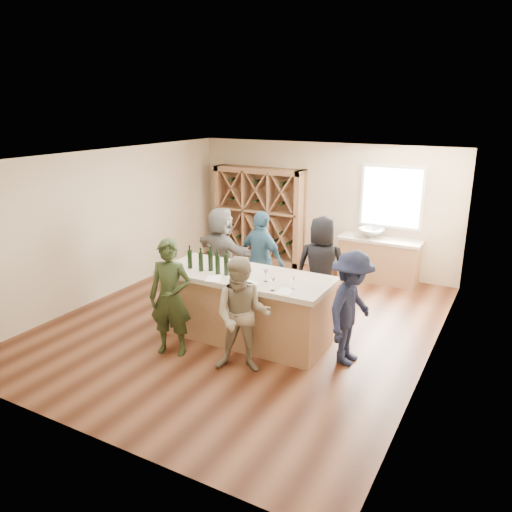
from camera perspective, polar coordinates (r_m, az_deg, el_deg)
The scene contains 34 objects.
floor at distance 8.66m, azimuth -1.23°, elevation -7.86°, with size 6.00×7.00×0.10m, color #572E1B.
ceiling at distance 7.89m, azimuth -1.36°, elevation 11.61°, with size 6.00×7.00×0.10m, color white.
wall_back at distance 11.29m, azimuth 7.79°, elevation 5.65°, with size 6.00×0.10×2.80m, color #CBB593.
wall_front at distance 5.55m, azimuth -20.06°, elevation -7.32°, with size 6.00×0.10×2.80m, color #CBB593.
wall_left at distance 9.99m, azimuth -16.66°, elevation 3.62°, with size 0.10×7.00×2.80m, color #CBB593.
wall_right at distance 7.20m, azimuth 20.25°, elevation -1.80°, with size 0.10×7.00×2.80m, color #CBB593.
window_frame at distance 10.72m, azimuth 15.24°, elevation 6.51°, with size 1.30×0.06×1.30m, color white.
window_pane at distance 10.68m, azimuth 15.20°, elevation 6.48°, with size 1.18×0.01×1.18m, color white.
wine_rack at distance 11.71m, azimuth 0.35°, elevation 4.72°, with size 2.20×0.45×2.20m, color #956947.
back_counter_base at distance 10.79m, azimuth 13.84°, elevation -0.54°, with size 1.60×0.58×0.86m, color #956947.
back_counter_top at distance 10.66m, azimuth 14.02°, elevation 1.81°, with size 1.70×0.62×0.06m, color beige.
sink at distance 10.68m, azimuth 13.03°, elevation 2.59°, with size 0.54×0.54×0.19m, color silver.
faucet at distance 10.84m, azimuth 13.32°, elevation 3.09°, with size 0.02×0.02×0.30m, color silver.
tasting_counter_base at distance 7.90m, azimuth -1.21°, elevation -6.02°, with size 2.60×1.00×1.00m, color #956947.
tasting_counter_top at distance 7.71m, azimuth -1.24°, elevation -2.33°, with size 2.72×1.12×0.08m, color beige.
wine_bottle_a at distance 7.98m, azimuth -7.56°, elevation -0.37°, with size 0.07×0.07×0.30m, color black.
wine_bottle_b at distance 7.83m, azimuth -6.31°, elevation -0.67°, with size 0.07×0.07×0.30m, color black.
wine_bottle_c at distance 7.82m, azimuth -5.21°, elevation -0.58°, with size 0.08×0.08×0.32m, color black.
wine_bottle_d at distance 7.67m, azimuth -4.41°, elevation -0.92°, with size 0.08×0.08×0.31m, color black.
wine_bottle_e at distance 7.61m, azimuth -3.42°, elevation -1.08°, with size 0.08×0.08×0.31m, color black.
wine_glass_b at distance 7.17m, azimuth -1.83°, elevation -2.78°, with size 0.07×0.07×0.17m, color white.
wine_glass_c at distance 6.98m, azimuth 1.92°, elevation -3.22°, with size 0.07×0.07×0.20m, color white.
wine_glass_d at distance 7.34m, azimuth 1.11°, elevation -2.26°, with size 0.07×0.07×0.18m, color white.
wine_glass_e at distance 7.05m, azimuth 4.20°, elevation -3.14°, with size 0.07×0.07×0.18m, color white.
tasting_menu_a at distance 7.51m, azimuth -4.85°, elevation -2.57°, with size 0.22×0.29×0.00m, color white.
tasting_menu_b at distance 7.26m, azimuth -1.03°, elevation -3.22°, with size 0.23×0.31×0.00m, color white.
tasting_menu_c at distance 6.99m, azimuth 3.31°, elevation -4.05°, with size 0.19×0.26×0.00m, color white.
person_near_left at distance 7.41m, azimuth -9.76°, elevation -4.71°, with size 0.64×0.47×1.76m, color #263319.
person_near_right at distance 6.86m, azimuth -1.55°, elevation -6.80°, with size 0.80×0.44×1.65m, color gray.
person_server at distance 7.18m, azimuth 10.83°, elevation -5.89°, with size 1.08×0.50×1.67m, color #191E38.
person_far_mid at distance 8.99m, azimuth 0.62°, elevation -0.46°, with size 1.05×0.54×1.79m, color #335972.
person_far_right at distance 8.60m, azimuth 7.47°, elevation -1.36°, with size 0.88×0.57×1.81m, color black.
person_far_left at distance 9.49m, azimuth -3.97°, elevation 0.36°, with size 1.64×0.59×1.76m, color slate.
wine_bottle_f at distance 7.38m, azimuth -2.07°, elevation -1.67°, with size 0.07×0.07×0.30m, color black.
Camera 1 is at (3.94, -6.80, 3.59)m, focal length 35.00 mm.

